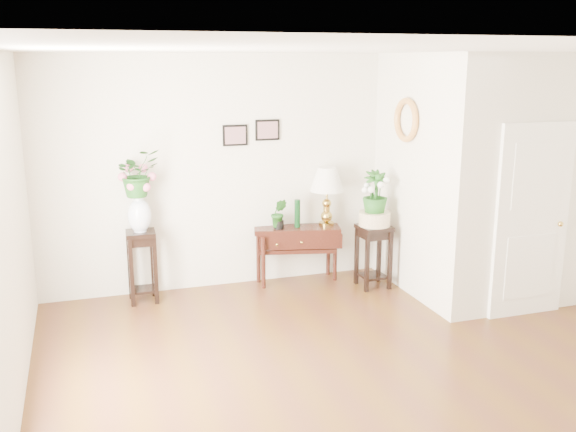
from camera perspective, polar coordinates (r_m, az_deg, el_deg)
name	(u,v)px	position (r m, az deg, el deg)	size (l,w,h in m)	color
floor	(382,374)	(5.94, 8.37, -13.68)	(6.00, 5.50, 0.02)	#4F2C19
ceiling	(394,49)	(5.28, 9.44, 14.41)	(6.00, 5.50, 0.02)	white
wall_back	(287,170)	(7.94, -0.12, 4.14)	(6.00, 0.02, 2.80)	silver
wall_left	(0,254)	(4.91, -24.21, -3.11)	(0.02, 5.50, 2.80)	silver
partition	(479,173)	(8.00, 16.61, 3.64)	(1.80, 1.95, 2.80)	silver
door	(532,221)	(7.29, 20.84, -0.44)	(0.90, 0.05, 2.10)	white
art_print_left	(235,135)	(7.68, -4.72, 7.16)	(0.30, 0.02, 0.25)	black
art_print_right	(267,130)	(7.78, -1.84, 7.65)	(0.30, 0.02, 0.25)	black
wall_ornament	(406,120)	(7.54, 10.44, 8.38)	(0.51, 0.51, 0.07)	gold
console_table	(297,254)	(8.04, 0.79, -3.42)	(1.06, 0.35, 0.71)	black
table_lamp	(327,197)	(7.99, 3.47, 1.67)	(0.42, 0.42, 0.74)	#B7973E
green_vase	(297,214)	(7.90, 0.84, 0.21)	(0.07, 0.07, 0.35)	black
potted_plant	(279,215)	(7.83, -0.82, 0.13)	(0.19, 0.16, 0.35)	#1D531A
plant_stand_a	(142,267)	(7.55, -12.82, -4.40)	(0.32, 0.32, 0.83)	black
porcelain_vase	(139,212)	(7.38, -13.09, 0.34)	(0.26, 0.26, 0.45)	silver
lily_arrangement	(137,173)	(7.29, -13.27, 3.71)	(0.48, 0.41, 0.53)	#1D531A
plant_stand_b	(373,256)	(7.91, 7.59, -3.56)	(0.36, 0.36, 0.78)	black
ceramic_bowl	(374,219)	(7.79, 7.69, -0.27)	(0.38, 0.38, 0.17)	beige
narcissus	(375,194)	(7.72, 7.77, 1.99)	(0.31, 0.31, 0.55)	#1D531A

